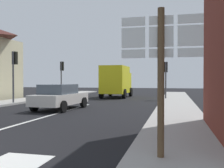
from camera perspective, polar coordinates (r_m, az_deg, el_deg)
name	(u,v)px	position (r m, az deg, el deg)	size (l,w,h in m)	color
ground_plane	(78,107)	(16.44, -7.44, -5.13)	(80.00, 80.00, 0.00)	black
sidewalk_right	(178,113)	(13.37, 14.20, -6.24)	(2.37, 44.00, 0.14)	#9E9B96
lane_centre_stripe	(48,116)	(12.81, -13.90, -6.84)	(0.16, 12.00, 0.01)	silver
sedan_far	(60,96)	(15.45, -11.36, -2.70)	(2.19, 4.31, 1.47)	beige
delivery_truck	(116,81)	(25.52, 0.95, 0.74)	(2.52, 5.02, 3.05)	yellow
route_sign_post	(161,66)	(5.44, 10.70, 3.80)	(1.66, 0.14, 3.20)	brown
traffic_light_far_left	(62,71)	(26.52, -10.96, 2.86)	(0.30, 0.49, 3.56)	#47474C
traffic_light_near_left	(14,65)	(19.60, -20.65, 3.86)	(0.30, 0.49, 3.72)	#47474C
traffic_light_far_right	(166,72)	(22.91, 11.73, 2.64)	(0.30, 0.49, 3.28)	#47474C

